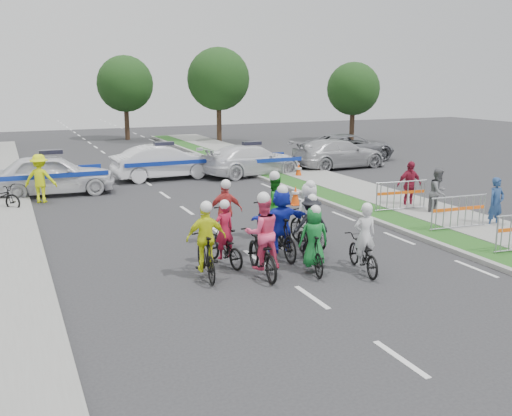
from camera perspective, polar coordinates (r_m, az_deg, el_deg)
name	(u,v)px	position (r m, az deg, el deg)	size (l,w,h in m)	color
ground	(312,297)	(12.37, 5.60, -8.89)	(90.00, 90.00, 0.00)	#28282B
curb_right	(373,220)	(19.02, 11.62, -1.16)	(0.20, 60.00, 0.12)	gray
grass_strip	(391,218)	(19.42, 13.31, -0.96)	(1.20, 60.00, 0.11)	#1E4B18
sidewalk_right	(433,212)	(20.54, 17.32, -0.43)	(2.40, 60.00, 0.13)	gray
rider_0	(363,249)	(13.92, 10.67, -4.06)	(0.92, 1.78, 1.73)	black
rider_1	(313,246)	(13.71, 5.73, -3.79)	(0.78, 1.66, 1.68)	black
rider_2	(262,245)	(13.43, 0.60, -3.69)	(0.91, 2.05, 2.03)	black
rider_3	(206,248)	(13.30, -5.02, -4.05)	(0.97, 1.81, 1.86)	black
rider_4	(310,233)	(14.80, 5.44, -2.49)	(1.00, 1.73, 1.71)	black
rider_5	(281,228)	(14.69, 2.50, -1.97)	(1.56, 1.86, 1.95)	black
rider_6	(224,243)	(14.24, -3.24, -3.52)	(0.89, 1.73, 1.69)	black
rider_7	(308,220)	(15.84, 5.25, -1.25)	(0.83, 1.82, 1.88)	black
rider_8	(273,214)	(16.42, 1.72, -0.64)	(0.88, 2.02, 2.02)	black
rider_9	(225,220)	(15.90, -3.09, -1.18)	(1.00, 1.85, 1.88)	black
police_car_0	(52,174)	(24.28, -19.69, 3.19)	(1.94, 4.82, 1.64)	white
police_car_1	(164,162)	(26.87, -9.14, 4.55)	(1.66, 4.75, 1.57)	white
police_car_2	(252,160)	(27.54, -0.43, 4.82)	(2.06, 5.07, 1.47)	white
civilian_sedan	(339,154)	(30.16, 8.26, 5.41)	(2.10, 5.17, 1.50)	#B1B1B6
civilian_suv	(349,147)	(32.86, 9.27, 6.00)	(2.54, 5.50, 1.53)	slate
spectator_0	(496,203)	(19.20, 22.88, 0.48)	(0.58, 0.38, 1.59)	navy
spectator_1	(438,192)	(20.28, 17.76, 1.53)	(0.79, 0.61, 1.62)	slate
spectator_2	(409,185)	(21.14, 15.09, 2.25)	(1.00, 0.42, 1.70)	maroon
marshal_hiviz	(40,179)	(22.83, -20.77, 2.77)	(1.18, 0.68, 1.83)	#DDF10C
barrier_1	(458,214)	(18.33, 19.58, -0.55)	(2.00, 0.50, 1.12)	#A5A8AD
barrier_2	(401,197)	(20.37, 14.28, 1.07)	(2.00, 0.50, 1.12)	#A5A8AD
cone_0	(295,196)	(21.14, 3.96, 1.25)	(0.40, 0.40, 0.70)	#F24C0C
cone_1	(299,171)	(26.89, 4.27, 3.73)	(0.40, 0.40, 0.70)	#F24C0C
tree_1	(218,79)	(42.60, -3.77, 12.74)	(4.55, 4.55, 6.82)	#382619
tree_2	(353,89)	(43.10, 9.70, 11.65)	(3.85, 3.85, 5.77)	#382619
tree_4	(125,84)	(44.83, -12.97, 12.00)	(4.20, 4.20, 6.30)	#382619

